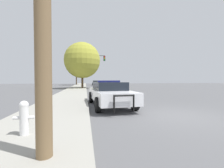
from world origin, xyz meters
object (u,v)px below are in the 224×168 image
Objects in this scene: car_background_distant at (96,83)px; tree_sidewalk_far at (76,67)px; fire_hydrant at (24,117)px; traffic_light at (91,64)px; tree_sidewalk_mid at (82,60)px; police_car at (110,93)px.

car_background_distant is 0.58× the size of tree_sidewalk_far.
fire_hydrant is 37.93m from car_background_distant.
traffic_light reaches higher than fire_hydrant.
traffic_light is at bearing 8.34° from tree_sidewalk_mid.
police_car reaches higher than car_background_distant.
car_background_distant reaches higher than fire_hydrant.
tree_sidewalk_mid reaches higher than police_car.
tree_sidewalk_far reaches higher than fire_hydrant.
tree_sidewalk_mid is at bearing 87.37° from fire_hydrant.
tree_sidewalk_far is (-3.81, 34.16, 4.32)m from police_car.
traffic_light is 16.31m from car_background_distant.
traffic_light is (2.50, 21.84, 3.54)m from fire_hydrant.
fire_hydrant is at bearing -96.53° from traffic_light.
car_background_distant is (1.82, 15.84, -3.43)m from traffic_light.
traffic_light is at bearing -94.59° from car_background_distant.
police_car reaches higher than fire_hydrant.
car_background_distant is at bearing 83.47° from fire_hydrant.
police_car is 5.28m from fire_hydrant.
tree_sidewalk_far is at bearing 96.56° from tree_sidewalk_mid.
tree_sidewalk_far is (-3.46, 16.76, 0.94)m from traffic_light.
tree_sidewalk_far reaches higher than police_car.
tree_sidewalk_mid is (-3.32, -16.07, 4.05)m from car_background_distant.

